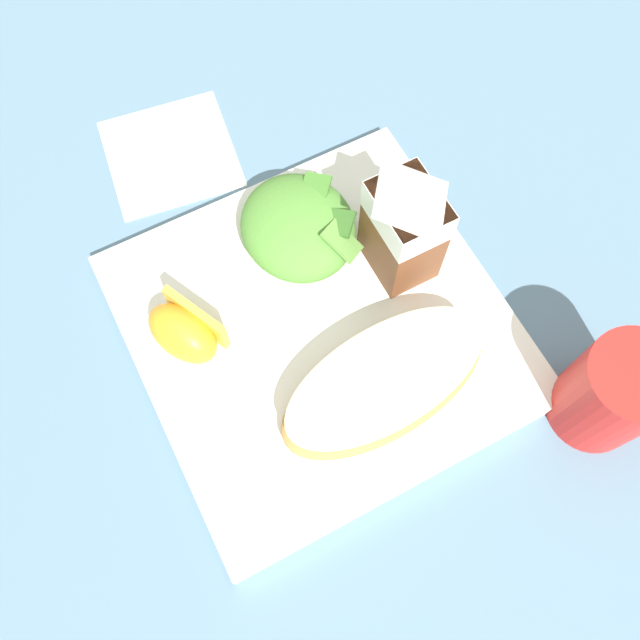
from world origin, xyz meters
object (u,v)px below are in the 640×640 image
(white_plate, at_px, (320,329))
(paper_napkin, at_px, (171,153))
(orange_wedge_front, at_px, (184,332))
(green_salad_pile, at_px, (298,227))
(milk_carton, at_px, (405,222))
(drinking_red_cup, at_px, (612,393))
(cheesy_pizza_bread, at_px, (385,381))

(white_plate, bearing_deg, paper_napkin, -169.69)
(orange_wedge_front, height_order, paper_napkin, orange_wedge_front)
(paper_napkin, bearing_deg, orange_wedge_front, -17.70)
(green_salad_pile, height_order, milk_carton, milk_carton)
(paper_napkin, height_order, drinking_red_cup, drinking_red_cup)
(orange_wedge_front, distance_m, drinking_red_cup, 0.31)
(green_salad_pile, relative_size, milk_carton, 0.94)
(cheesy_pizza_bread, relative_size, drinking_red_cup, 1.94)
(green_salad_pile, bearing_deg, white_plate, -14.94)
(white_plate, relative_size, milk_carton, 2.55)
(milk_carton, bearing_deg, drinking_red_cup, 22.29)
(green_salad_pile, relative_size, paper_napkin, 0.94)
(paper_napkin, xyz_separation_m, drinking_red_cup, (0.37, 0.19, 0.04))
(white_plate, bearing_deg, cheesy_pizza_bread, 14.51)
(drinking_red_cup, bearing_deg, paper_napkin, -152.34)
(milk_carton, relative_size, orange_wedge_front, 1.58)
(cheesy_pizza_bread, bearing_deg, paper_napkin, -168.67)
(green_salad_pile, relative_size, orange_wedge_front, 1.48)
(milk_carton, height_order, orange_wedge_front, milk_carton)
(drinking_red_cup, bearing_deg, milk_carton, -157.71)
(paper_napkin, distance_m, drinking_red_cup, 0.42)
(cheesy_pizza_bread, bearing_deg, green_salad_pile, 178.99)
(white_plate, height_order, cheesy_pizza_bread, cheesy_pizza_bread)
(cheesy_pizza_bread, height_order, green_salad_pile, green_salad_pile)
(milk_carton, distance_m, drinking_red_cup, 0.19)
(white_plate, bearing_deg, green_salad_pile, 165.06)
(paper_napkin, bearing_deg, milk_carton, 32.11)
(milk_carton, distance_m, orange_wedge_front, 0.18)
(white_plate, height_order, orange_wedge_front, orange_wedge_front)
(white_plate, distance_m, orange_wedge_front, 0.11)
(cheesy_pizza_bread, distance_m, milk_carton, 0.12)
(white_plate, xyz_separation_m, drinking_red_cup, (0.15, 0.15, 0.04))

